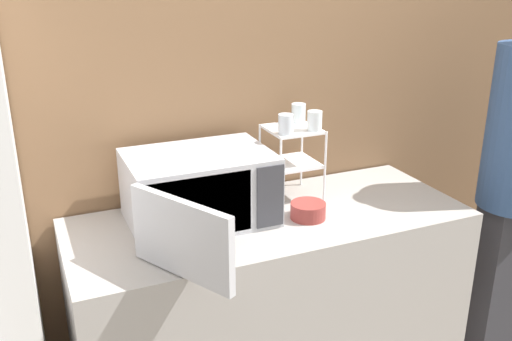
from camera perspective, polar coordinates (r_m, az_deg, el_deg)
wall_back at (r=2.60m, az=-1.97°, el=6.50°), size 8.00×0.06×2.60m
counter at (r=2.63m, az=1.36°, el=-13.62°), size 1.69×0.67×0.91m
microwave at (r=2.31m, az=-5.76°, el=-1.93°), size 0.60×0.81×0.29m
dish_rack at (r=2.53m, az=3.62°, el=2.27°), size 0.23×0.23×0.32m
glass_front_left at (r=2.40m, az=3.00°, el=4.64°), size 0.06×0.06×0.09m
glass_back_right at (r=2.58m, az=4.27°, el=5.75°), size 0.06×0.06×0.09m
glass_front_right at (r=2.46m, az=5.88°, el=4.96°), size 0.06×0.06×0.09m
bowl at (r=2.39m, az=5.22°, el=-4.04°), size 0.15×0.15×0.07m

